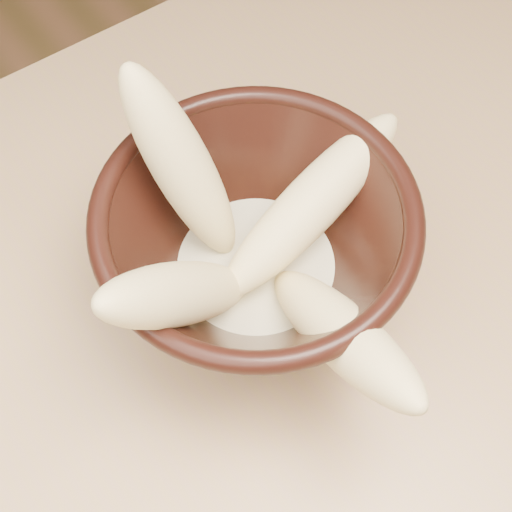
# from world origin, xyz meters

# --- Properties ---
(table) EXTENTS (1.20, 0.80, 0.75)m
(table) POSITION_xyz_m (0.00, 0.00, 0.67)
(table) COLOR tan
(table) RESTS_ON ground
(bowl) EXTENTS (0.22, 0.22, 0.12)m
(bowl) POSITION_xyz_m (-0.13, 0.07, 0.82)
(bowl) COLOR black
(bowl) RESTS_ON table
(milk_puddle) EXTENTS (0.13, 0.13, 0.02)m
(milk_puddle) POSITION_xyz_m (-0.13, 0.07, 0.79)
(milk_puddle) COLOR beige
(milk_puddle) RESTS_ON bowl
(banana_upright) EXTENTS (0.07, 0.12, 0.17)m
(banana_upright) POSITION_xyz_m (-0.15, 0.13, 0.87)
(banana_upright) COLOR #F9DA93
(banana_upright) RESTS_ON bowl
(banana_left) EXTENTS (0.14, 0.07, 0.15)m
(banana_left) POSITION_xyz_m (-0.20, 0.05, 0.86)
(banana_left) COLOR #F9DA93
(banana_left) RESTS_ON bowl
(banana_across) EXTENTS (0.19, 0.07, 0.08)m
(banana_across) POSITION_xyz_m (-0.08, 0.07, 0.84)
(banana_across) COLOR #F9DA93
(banana_across) RESTS_ON bowl
(banana_front) EXTENTS (0.06, 0.17, 0.12)m
(banana_front) POSITION_xyz_m (-0.12, -0.03, 0.84)
(banana_front) COLOR #F9DA93
(banana_front) RESTS_ON bowl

